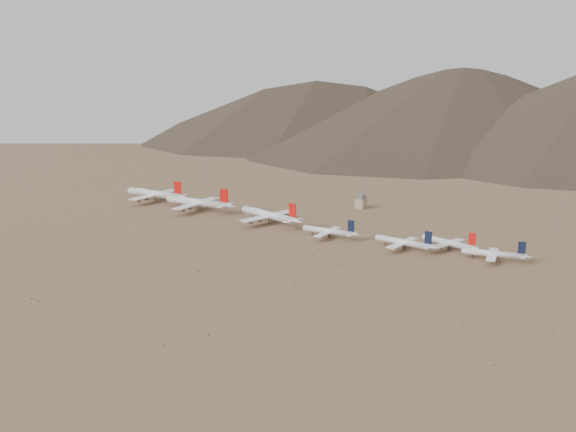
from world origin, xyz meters
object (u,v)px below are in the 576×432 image
Objects in this scene: widebody_west at (155,194)px; control_tower at (361,202)px; narrowbody_a at (330,231)px; narrowbody_b at (405,242)px; widebody_east at (269,215)px; widebody_centre at (198,202)px.

widebody_west is 5.85× the size of control_tower.
narrowbody_a is 0.97× the size of narrowbody_b.
widebody_east is at bearing -6.66° from widebody_west.
widebody_east is (132.46, -7.11, -0.37)m from widebody_west.
widebody_east is at bearing -109.23° from control_tower.
narrowbody_a is 3.76× the size of control_tower.
widebody_centre reaches higher than narrowbody_b.
widebody_west is 248.89m from narrowbody_b.
narrowbody_b reaches higher than control_tower.
narrowbody_b is (55.93, 3.12, 0.13)m from narrowbody_a.
widebody_centre is 136.65m from narrowbody_a.
widebody_centre is 76.05m from widebody_east.
widebody_west reaches higher than widebody_east.
narrowbody_a is 56.02m from narrowbody_b.
widebody_west is 132.65m from widebody_east.
narrowbody_b is at bearing -6.64° from widebody_west.
widebody_east is 60.88m from narrowbody_a.
control_tower is at bearing 81.40° from widebody_east.
widebody_centre is at bearing -8.84° from widebody_west.
widebody_centre is 1.52× the size of narrowbody_b.
widebody_centre is at bearing 171.00° from narrowbody_a.
narrowbody_a is (60.14, -9.28, -1.97)m from widebody_east.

